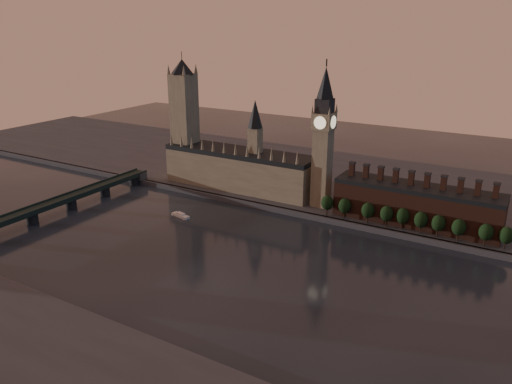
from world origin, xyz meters
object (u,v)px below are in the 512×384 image
victoria_tower (184,116)px  big_ben (323,137)px  westminster_bridge (49,207)px  river_boat (181,215)px

victoria_tower → big_ben: bearing=-2.2°
westminster_bridge → river_boat: bearing=30.4°
big_ben → westminster_bridge: (-165.00, -112.70, -49.39)m
victoria_tower → westminster_bridge: bearing=-106.6°
river_boat → big_ben: bearing=50.2°
westminster_bridge → river_boat: 95.86m
victoria_tower → river_boat: 101.97m
victoria_tower → river_boat: victoria_tower is taller
victoria_tower → big_ben: victoria_tower is taller
westminster_bridge → river_boat: size_ratio=12.24×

